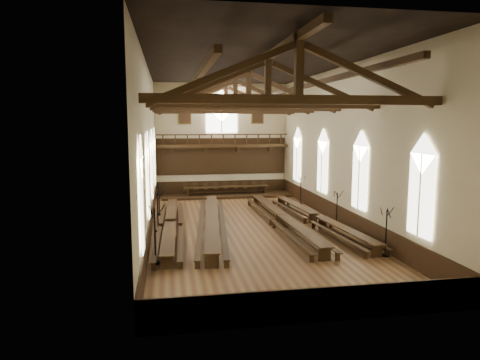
% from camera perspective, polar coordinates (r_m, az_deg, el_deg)
% --- Properties ---
extents(ground, '(26.00, 26.00, 0.00)m').
position_cam_1_polar(ground, '(26.97, 1.10, -6.33)').
color(ground, brown).
rests_on(ground, ground).
extents(room_walls, '(26.00, 26.00, 26.00)m').
position_cam_1_polar(room_walls, '(26.16, 1.13, 7.53)').
color(room_walls, beige).
rests_on(room_walls, ground).
extents(wainscot_band, '(12.00, 26.00, 1.20)m').
position_cam_1_polar(wainscot_band, '(26.83, 1.10, -5.09)').
color(wainscot_band, black).
rests_on(wainscot_band, ground).
extents(side_windows, '(11.85, 19.80, 4.50)m').
position_cam_1_polar(side_windows, '(26.31, 1.12, 1.60)').
color(side_windows, white).
rests_on(side_windows, room_walls).
extents(end_window, '(2.80, 0.12, 3.80)m').
position_cam_1_polar(end_window, '(38.91, -2.47, 8.73)').
color(end_window, white).
rests_on(end_window, room_walls).
extents(minstrels_gallery, '(11.80, 1.24, 3.70)m').
position_cam_1_polar(minstrels_gallery, '(38.76, -2.39, 3.82)').
color(minstrels_gallery, '#3D2613').
rests_on(minstrels_gallery, room_walls).
extents(portraits, '(7.75, 0.09, 1.45)m').
position_cam_1_polar(portraits, '(38.91, -2.46, 8.55)').
color(portraits, brown).
rests_on(portraits, room_walls).
extents(roof_trusses, '(11.70, 25.70, 2.80)m').
position_cam_1_polar(roof_trusses, '(26.21, 1.14, 11.37)').
color(roof_trusses, '#3D2613').
rests_on(roof_trusses, room_walls).
extents(refectory_row_a, '(1.67, 14.11, 0.71)m').
position_cam_1_polar(refectory_row_a, '(26.17, -9.24, -5.70)').
color(refectory_row_a, '#3D2613').
rests_on(refectory_row_a, ground).
extents(refectory_row_b, '(2.38, 15.00, 0.80)m').
position_cam_1_polar(refectory_row_b, '(26.42, -3.72, -5.34)').
color(refectory_row_b, '#3D2613').
rests_on(refectory_row_b, ground).
extents(refectory_row_c, '(1.73, 14.71, 0.78)m').
position_cam_1_polar(refectory_row_c, '(27.26, 5.69, -4.99)').
color(refectory_row_c, '#3D2613').
rests_on(refectory_row_c, ground).
extents(refectory_row_d, '(2.03, 14.17, 0.71)m').
position_cam_1_polar(refectory_row_d, '(27.76, 10.29, -4.94)').
color(refectory_row_d, '#3D2613').
rests_on(refectory_row_d, ground).
extents(dais, '(11.40, 2.88, 0.19)m').
position_cam_1_polar(dais, '(38.01, -1.76, -2.04)').
color(dais, black).
rests_on(dais, ground).
extents(high_table, '(7.52, 1.21, 0.70)m').
position_cam_1_polar(high_table, '(37.89, -1.76, -1.01)').
color(high_table, '#3D2613').
rests_on(high_table, dais).
extents(high_chairs, '(7.66, 0.47, 0.96)m').
position_cam_1_polar(high_chairs, '(38.62, -1.91, -0.95)').
color(high_chairs, '#3D2613').
rests_on(high_chairs, dais).
extents(candelabrum_left_near, '(0.77, 0.86, 2.80)m').
position_cam_1_polar(candelabrum_left_near, '(20.38, -11.24, -8.68)').
color(candelabrum_left_near, black).
rests_on(candelabrum_left_near, ground).
extents(candelabrum_left_mid, '(0.72, 0.77, 2.53)m').
position_cam_1_polar(candelabrum_left_mid, '(26.23, -10.89, -5.15)').
color(candelabrum_left_mid, black).
rests_on(candelabrum_left_mid, ground).
extents(candelabrum_left_far, '(0.64, 0.72, 2.34)m').
position_cam_1_polar(candelabrum_left_far, '(30.79, -10.72, -3.33)').
color(candelabrum_left_far, black).
rests_on(candelabrum_left_far, ground).
extents(candelabrum_right_near, '(0.74, 0.71, 2.47)m').
position_cam_1_polar(candelabrum_right_near, '(22.31, 18.84, -7.79)').
color(candelabrum_right_near, black).
rests_on(candelabrum_right_near, ground).
extents(candelabrum_right_mid, '(0.61, 0.71, 2.29)m').
position_cam_1_polar(candelabrum_right_mid, '(27.72, 12.76, -4.66)').
color(candelabrum_right_mid, black).
rests_on(candelabrum_right_mid, ground).
extents(candelabrum_right_far, '(0.66, 0.71, 2.33)m').
position_cam_1_polar(candelabrum_right_far, '(34.57, 8.08, -2.07)').
color(candelabrum_right_far, black).
rests_on(candelabrum_right_far, ground).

